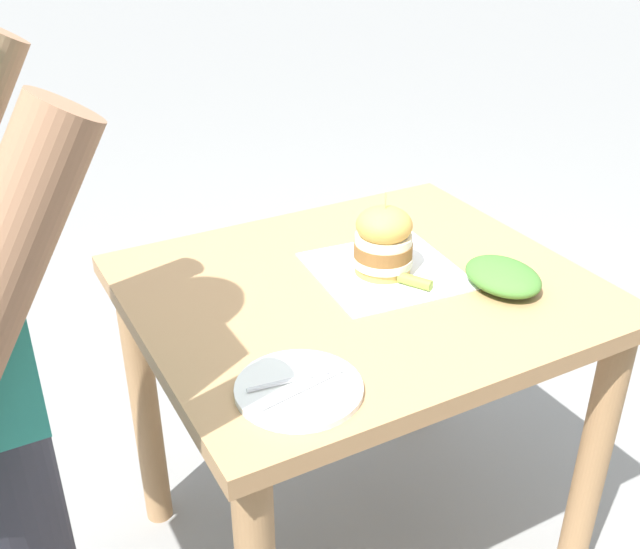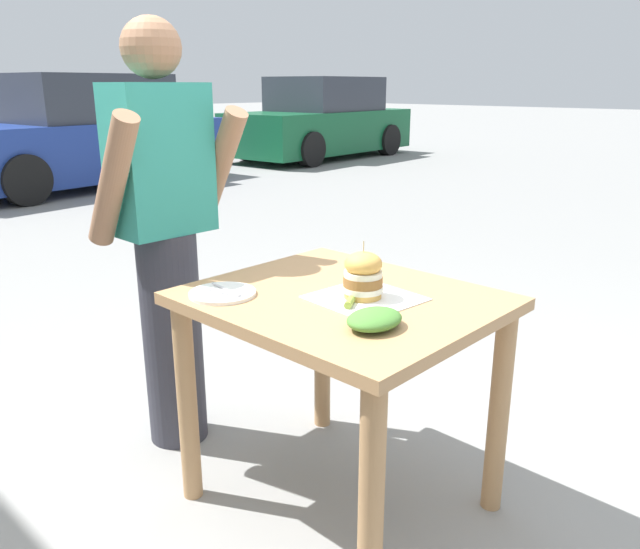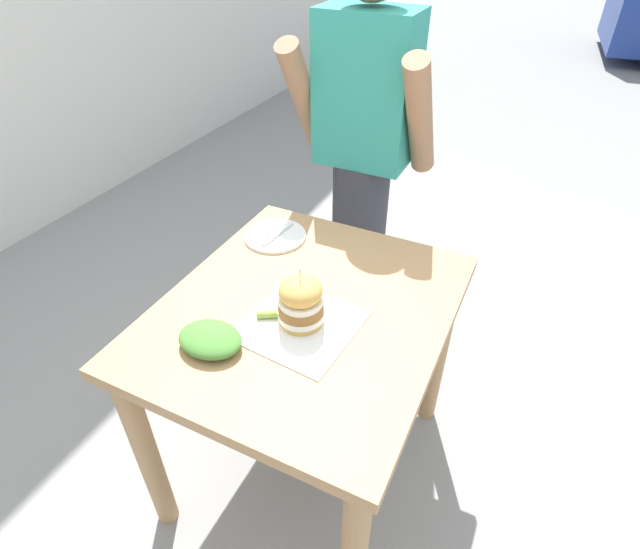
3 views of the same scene
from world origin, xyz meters
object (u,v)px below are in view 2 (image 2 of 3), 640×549
(side_plate_with_forks, at_px, (222,293))
(parked_car_mid_block, at_px, (322,122))
(sandwich, at_px, (363,275))
(patio_table, at_px, (342,337))
(pickle_spear, at_px, (350,302))
(side_salad, at_px, (374,319))
(diner_across_table, at_px, (166,236))
(parked_car_far_end, at_px, (82,137))

(side_plate_with_forks, xyz_separation_m, parked_car_mid_block, (8.36, 7.39, -0.07))
(sandwich, bearing_deg, side_plate_with_forks, 129.40)
(patio_table, distance_m, pickle_spear, 0.20)
(patio_table, relative_size, pickle_spear, 12.95)
(side_salad, xyz_separation_m, diner_across_table, (0.01, 1.05, 0.07))
(side_plate_with_forks, bearing_deg, parked_car_far_end, 66.60)
(diner_across_table, relative_size, parked_car_far_end, 0.39)
(pickle_spear, distance_m, diner_across_table, 0.89)
(pickle_spear, relative_size, parked_car_far_end, 0.02)
(sandwich, distance_m, parked_car_far_end, 8.22)
(sandwich, xyz_separation_m, parked_car_far_end, (2.88, 7.69, -0.15))
(pickle_spear, bearing_deg, diner_across_table, 95.03)
(side_plate_with_forks, bearing_deg, side_salad, -77.96)
(side_plate_with_forks, distance_m, parked_car_far_end, 8.00)
(patio_table, height_order, side_plate_with_forks, side_plate_with_forks)
(sandwich, relative_size, parked_car_far_end, 0.04)
(patio_table, distance_m, sandwich, 0.24)
(parked_car_far_end, bearing_deg, sandwich, -110.55)
(pickle_spear, relative_size, side_salad, 0.41)
(parked_car_far_end, bearing_deg, side_salad, -111.22)
(side_salad, relative_size, parked_car_far_end, 0.04)
(side_plate_with_forks, distance_m, side_salad, 0.56)
(sandwich, bearing_deg, parked_car_mid_block, 43.83)
(patio_table, xyz_separation_m, parked_car_far_end, (2.91, 7.62, 0.08))
(patio_table, height_order, parked_car_far_end, parked_car_far_end)
(parked_car_mid_block, distance_m, parked_car_far_end, 5.19)
(patio_table, xyz_separation_m, parked_car_mid_block, (8.09, 7.68, 0.08))
(diner_across_table, height_order, parked_car_far_end, diner_across_table)
(pickle_spear, height_order, side_plate_with_forks, pickle_spear)
(pickle_spear, relative_size, side_plate_with_forks, 0.33)
(parked_car_mid_block, bearing_deg, parked_car_far_end, -179.37)
(patio_table, distance_m, parked_car_far_end, 8.16)
(patio_table, distance_m, diner_across_table, 0.84)
(diner_across_table, bearing_deg, sandwich, -78.92)
(diner_across_table, bearing_deg, side_plate_with_forks, -103.65)
(patio_table, xyz_separation_m, diner_across_table, (-0.15, 0.79, 0.24))
(patio_table, bearing_deg, pickle_spear, -126.54)
(sandwich, relative_size, parked_car_mid_block, 0.04)
(sandwich, bearing_deg, side_salad, -132.98)
(patio_table, relative_size, diner_across_table, 0.56)
(patio_table, xyz_separation_m, sandwich, (0.02, -0.07, 0.23))
(patio_table, relative_size, parked_car_far_end, 0.22)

